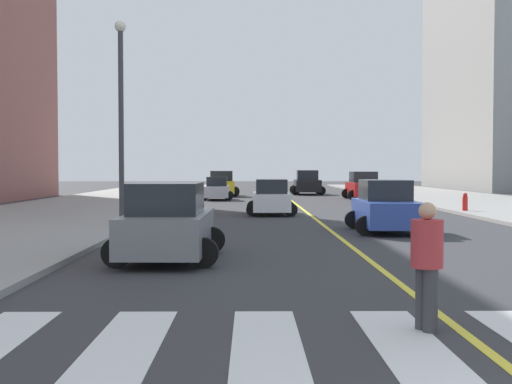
{
  "coord_description": "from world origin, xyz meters",
  "views": [
    {
      "loc": [
        -2.92,
        -3.97,
        2.24
      ],
      "look_at": [
        -2.61,
        28.07,
        1.07
      ],
      "focal_mm": 45.09,
      "sensor_mm": 36.0,
      "label": 1
    }
  ],
  "objects_px": {
    "car_red_fourth": "(364,186)",
    "car_white_fifth": "(271,198)",
    "fire_hydrant": "(465,202)",
    "car_black_second": "(307,183)",
    "car_silver_nearest": "(217,189)",
    "car_yellow_third": "(222,184)",
    "car_gray_seventh": "(168,224)",
    "street_lamp": "(121,105)",
    "car_blue_sixth": "(386,208)",
    "pedestrian_crossing": "(427,260)"
  },
  "relations": [
    {
      "from": "car_white_fifth",
      "to": "car_blue_sixth",
      "type": "xyz_separation_m",
      "value": [
        3.79,
        -8.47,
        0.05
      ]
    },
    {
      "from": "car_white_fifth",
      "to": "car_blue_sixth",
      "type": "bearing_deg",
      "value": -65.44
    },
    {
      "from": "car_gray_seventh",
      "to": "car_black_second",
      "type": "bearing_deg",
      "value": 81.02
    },
    {
      "from": "car_silver_nearest",
      "to": "street_lamp",
      "type": "xyz_separation_m",
      "value": [
        -2.68,
        -20.7,
        3.97
      ]
    },
    {
      "from": "car_red_fourth",
      "to": "fire_hydrant",
      "type": "height_order",
      "value": "car_red_fourth"
    },
    {
      "from": "car_blue_sixth",
      "to": "street_lamp",
      "type": "xyz_separation_m",
      "value": [
        -9.85,
        2.45,
        3.88
      ]
    },
    {
      "from": "street_lamp",
      "to": "car_blue_sixth",
      "type": "bearing_deg",
      "value": -13.97
    },
    {
      "from": "car_black_second",
      "to": "pedestrian_crossing",
      "type": "distance_m",
      "value": 46.91
    },
    {
      "from": "car_white_fifth",
      "to": "street_lamp",
      "type": "height_order",
      "value": "street_lamp"
    },
    {
      "from": "car_black_second",
      "to": "car_yellow_third",
      "type": "relative_size",
      "value": 1.02
    },
    {
      "from": "car_blue_sixth",
      "to": "fire_hydrant",
      "type": "distance_m",
      "value": 10.85
    },
    {
      "from": "fire_hydrant",
      "to": "street_lamp",
      "type": "bearing_deg",
      "value": -157.07
    },
    {
      "from": "car_black_second",
      "to": "car_red_fourth",
      "type": "bearing_deg",
      "value": 112.24
    },
    {
      "from": "fire_hydrant",
      "to": "car_blue_sixth",
      "type": "bearing_deg",
      "value": -122.91
    },
    {
      "from": "car_black_second",
      "to": "car_yellow_third",
      "type": "xyz_separation_m",
      "value": [
        -7.25,
        -3.49,
        -0.02
      ]
    },
    {
      "from": "car_yellow_third",
      "to": "fire_hydrant",
      "type": "distance_m",
      "value": 24.12
    },
    {
      "from": "car_red_fourth",
      "to": "car_blue_sixth",
      "type": "bearing_deg",
      "value": 81.32
    },
    {
      "from": "car_black_second",
      "to": "fire_hydrant",
      "type": "relative_size",
      "value": 5.33
    },
    {
      "from": "car_black_second",
      "to": "street_lamp",
      "type": "xyz_separation_m",
      "value": [
        -9.99,
        -30.47,
        3.76
      ]
    },
    {
      "from": "car_red_fourth",
      "to": "street_lamp",
      "type": "relative_size",
      "value": 0.58
    },
    {
      "from": "car_red_fourth",
      "to": "car_white_fifth",
      "type": "height_order",
      "value": "car_red_fourth"
    },
    {
      "from": "car_yellow_third",
      "to": "car_red_fourth",
      "type": "bearing_deg",
      "value": -27.07
    },
    {
      "from": "car_silver_nearest",
      "to": "car_yellow_third",
      "type": "relative_size",
      "value": 0.8
    },
    {
      "from": "car_black_second",
      "to": "car_white_fifth",
      "type": "relative_size",
      "value": 1.22
    },
    {
      "from": "car_white_fifth",
      "to": "car_gray_seventh",
      "type": "distance_m",
      "value": 15.76
    },
    {
      "from": "fire_hydrant",
      "to": "car_red_fourth",
      "type": "bearing_deg",
      "value": 98.99
    },
    {
      "from": "car_black_second",
      "to": "car_gray_seventh",
      "type": "distance_m",
      "value": 40.52
    },
    {
      "from": "car_yellow_third",
      "to": "car_white_fifth",
      "type": "xyz_separation_m",
      "value": [
        3.31,
        -20.96,
        -0.15
      ]
    },
    {
      "from": "car_gray_seventh",
      "to": "fire_hydrant",
      "type": "relative_size",
      "value": 4.81
    },
    {
      "from": "car_silver_nearest",
      "to": "car_blue_sixth",
      "type": "distance_m",
      "value": 24.23
    },
    {
      "from": "car_black_second",
      "to": "street_lamp",
      "type": "distance_m",
      "value": 32.28
    },
    {
      "from": "pedestrian_crossing",
      "to": "fire_hydrant",
      "type": "height_order",
      "value": "pedestrian_crossing"
    },
    {
      "from": "car_red_fourth",
      "to": "fire_hydrant",
      "type": "relative_size",
      "value": 5.11
    },
    {
      "from": "car_silver_nearest",
      "to": "car_yellow_third",
      "type": "xyz_separation_m",
      "value": [
        0.07,
        6.29,
        0.19
      ]
    },
    {
      "from": "pedestrian_crossing",
      "to": "fire_hydrant",
      "type": "xyz_separation_m",
      "value": [
        8.29,
        23.04,
        -0.4
      ]
    },
    {
      "from": "car_red_fourth",
      "to": "car_gray_seventh",
      "type": "distance_m",
      "value": 32.86
    },
    {
      "from": "pedestrian_crossing",
      "to": "street_lamp",
      "type": "bearing_deg",
      "value": -174.2
    },
    {
      "from": "car_black_second",
      "to": "street_lamp",
      "type": "relative_size",
      "value": 0.61
    },
    {
      "from": "car_blue_sixth",
      "to": "street_lamp",
      "type": "height_order",
      "value": "street_lamp"
    },
    {
      "from": "fire_hydrant",
      "to": "car_yellow_third",
      "type": "bearing_deg",
      "value": 122.59
    },
    {
      "from": "car_red_fourth",
      "to": "street_lamp",
      "type": "bearing_deg",
      "value": 58.01
    },
    {
      "from": "pedestrian_crossing",
      "to": "car_white_fifth",
      "type": "bearing_deg",
      "value": 164.89
    },
    {
      "from": "car_black_second",
      "to": "car_blue_sixth",
      "type": "distance_m",
      "value": 32.92
    },
    {
      "from": "car_blue_sixth",
      "to": "pedestrian_crossing",
      "type": "bearing_deg",
      "value": 80.9
    },
    {
      "from": "car_silver_nearest",
      "to": "car_red_fourth",
      "type": "relative_size",
      "value": 0.82
    },
    {
      "from": "car_gray_seventh",
      "to": "pedestrian_crossing",
      "type": "distance_m",
      "value": 8.23
    },
    {
      "from": "car_red_fourth",
      "to": "fire_hydrant",
      "type": "bearing_deg",
      "value": 98.56
    },
    {
      "from": "car_red_fourth",
      "to": "car_white_fifth",
      "type": "distance_m",
      "value": 17.33
    },
    {
      "from": "car_red_fourth",
      "to": "car_gray_seventh",
      "type": "xyz_separation_m",
      "value": [
        -10.34,
        -31.19,
        -0.06
      ]
    },
    {
      "from": "fire_hydrant",
      "to": "street_lamp",
      "type": "xyz_separation_m",
      "value": [
        -15.74,
        -6.66,
        4.16
      ]
    }
  ]
}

